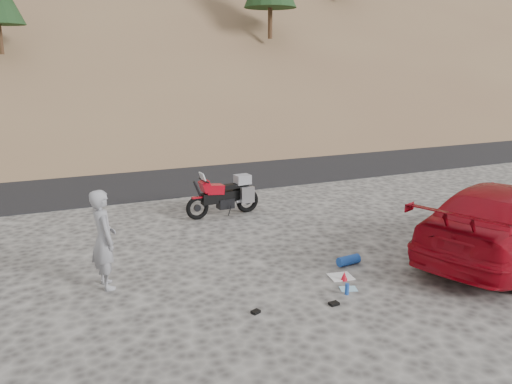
# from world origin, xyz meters

# --- Properties ---
(ground) EXTENTS (140.00, 140.00, 0.00)m
(ground) POSITION_xyz_m (0.00, 0.00, 0.00)
(ground) COLOR #413E3C
(ground) RESTS_ON ground
(road) EXTENTS (120.00, 7.00, 0.05)m
(road) POSITION_xyz_m (0.00, 9.00, 0.00)
(road) COLOR black
(road) RESTS_ON ground
(motorcycle) EXTENTS (2.07, 0.71, 1.23)m
(motorcycle) POSITION_xyz_m (1.36, 3.34, 0.53)
(motorcycle) COLOR black
(motorcycle) RESTS_ON ground
(man) EXTENTS (0.52, 0.71, 1.79)m
(man) POSITION_xyz_m (-2.09, 0.11, 0.00)
(man) COLOR gray
(man) RESTS_ON ground
(red_car) EXTENTS (5.62, 3.86, 1.51)m
(red_car) POSITION_xyz_m (5.63, -1.62, 0.00)
(red_car) COLOR maroon
(red_car) RESTS_ON ground
(gear_white_cloth) EXTENTS (0.48, 0.44, 0.01)m
(gear_white_cloth) POSITION_xyz_m (1.97, -1.20, 0.01)
(gear_white_cloth) COLOR white
(gear_white_cloth) RESTS_ON ground
(gear_blue_mat) EXTENTS (0.49, 0.24, 0.19)m
(gear_blue_mat) POSITION_xyz_m (2.43, -0.76, 0.10)
(gear_blue_mat) COLOR #1A439C
(gear_blue_mat) RESTS_ON ground
(gear_bottle) EXTENTS (0.09, 0.09, 0.20)m
(gear_bottle) POSITION_xyz_m (1.67, -1.86, 0.10)
(gear_bottle) COLOR #1A439C
(gear_bottle) RESTS_ON ground
(gear_funnel) EXTENTS (0.16, 0.16, 0.17)m
(gear_funnel) POSITION_xyz_m (1.95, -1.35, 0.08)
(gear_funnel) COLOR red
(gear_funnel) RESTS_ON ground
(gear_glove_a) EXTENTS (0.17, 0.13, 0.05)m
(gear_glove_a) POSITION_xyz_m (1.26, -2.10, 0.02)
(gear_glove_a) COLOR black
(gear_glove_a) RESTS_ON ground
(gear_glove_b) EXTENTS (0.16, 0.15, 0.05)m
(gear_glove_b) POSITION_xyz_m (-0.04, -1.84, 0.02)
(gear_glove_b) COLOR black
(gear_glove_b) RESTS_ON ground
(gear_blue_cloth) EXTENTS (0.35, 0.30, 0.01)m
(gear_blue_cloth) POSITION_xyz_m (1.81, -1.69, 0.01)
(gear_blue_cloth) COLOR #8DC0DA
(gear_blue_cloth) RESTS_ON ground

